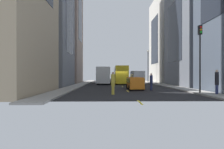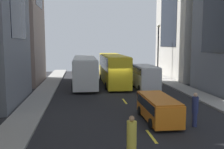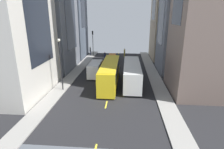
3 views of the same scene
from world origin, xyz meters
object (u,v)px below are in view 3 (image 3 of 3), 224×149
object	(u,v)px
city_bus_white	(132,72)
streetcar_yellow	(110,72)
pedestrian_waiting_curb	(90,51)
traffic_light_near_corner	(93,39)
delivery_van_white	(95,68)
pedestrian_crossing_near	(105,56)
pedestrian_walking_far	(125,52)
car_orange_0	(112,58)

from	to	relation	value
city_bus_white	streetcar_yellow	bearing A→B (deg)	11.19
pedestrian_waiting_curb	traffic_light_near_corner	bearing A→B (deg)	-55.70
city_bus_white	delivery_van_white	size ratio (longest dim) A/B	2.11
pedestrian_crossing_near	streetcar_yellow	bearing A→B (deg)	-55.05
delivery_van_white	pedestrian_walking_far	bearing A→B (deg)	-106.07
pedestrian_crossing_near	pedestrian_waiting_curb	distance (m)	7.43
traffic_light_near_corner	city_bus_white	bearing A→B (deg)	115.99
streetcar_yellow	pedestrian_crossing_near	xyz separation A→B (m)	(2.82, -16.72, -1.02)
streetcar_yellow	traffic_light_near_corner	size ratio (longest dim) A/B	1.82
streetcar_yellow	pedestrian_crossing_near	distance (m)	16.99
pedestrian_waiting_curb	pedestrian_walking_far	bearing A→B (deg)	-15.40
traffic_light_near_corner	car_orange_0	bearing A→B (deg)	133.14
city_bus_white	streetcar_yellow	distance (m)	3.56
pedestrian_crossing_near	pedestrian_waiting_curb	bearing A→B (deg)	155.42
car_orange_0	streetcar_yellow	bearing A→B (deg)	93.63
pedestrian_waiting_curb	city_bus_white	bearing A→B (deg)	-72.19
city_bus_white	traffic_light_near_corner	bearing A→B (deg)	-64.01
pedestrian_walking_far	pedestrian_waiting_curb	size ratio (longest dim) A/B	0.98
pedestrian_crossing_near	pedestrian_walking_far	bearing A→B (deg)	69.42
city_bus_white	pedestrian_waiting_curb	size ratio (longest dim) A/B	5.09
city_bus_white	pedestrian_waiting_curb	world-z (taller)	city_bus_white
city_bus_white	car_orange_0	world-z (taller)	city_bus_white
car_orange_0	pedestrian_walking_far	xyz separation A→B (m)	(-2.96, -6.01, 0.22)
pedestrian_walking_far	delivery_van_white	bearing A→B (deg)	-8.33
city_bus_white	car_orange_0	xyz separation A→B (m)	(4.46, -14.66, -1.07)
pedestrian_walking_far	traffic_light_near_corner	size ratio (longest dim) A/B	0.33
city_bus_white	pedestrian_crossing_near	size ratio (longest dim) A/B	5.50
pedestrian_walking_far	streetcar_yellow	bearing A→B (deg)	2.43
car_orange_0	delivery_van_white	bearing A→B (deg)	79.75
streetcar_yellow	city_bus_white	bearing A→B (deg)	-168.81
pedestrian_crossing_near	traffic_light_near_corner	world-z (taller)	traffic_light_near_corner
streetcar_yellow	traffic_light_near_corner	distance (m)	22.47
pedestrian_walking_far	car_orange_0	bearing A→B (deg)	-18.44
pedestrian_waiting_curb	traffic_light_near_corner	world-z (taller)	traffic_light_near_corner
car_orange_0	city_bus_white	bearing A→B (deg)	106.92
car_orange_0	pedestrian_walking_far	world-z (taller)	pedestrian_walking_far
streetcar_yellow	pedestrian_crossing_near	bearing A→B (deg)	-80.43
car_orange_0	pedestrian_waiting_curb	distance (m)	9.68
streetcar_yellow	delivery_van_white	distance (m)	5.00
car_orange_0	pedestrian_waiting_curb	bearing A→B (deg)	-46.80
traffic_light_near_corner	pedestrian_waiting_curb	bearing A→B (deg)	-46.48
pedestrian_waiting_curb	pedestrian_crossing_near	bearing A→B (deg)	-59.18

